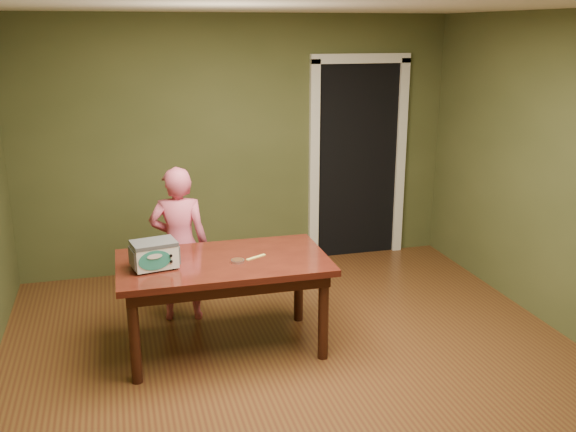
% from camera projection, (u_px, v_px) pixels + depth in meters
% --- Properties ---
extents(floor, '(5.00, 5.00, 0.00)m').
position_uv_depth(floor, '(310.00, 380.00, 4.64)').
color(floor, brown).
rests_on(floor, ground).
extents(room_shell, '(4.52, 5.02, 2.61)m').
position_uv_depth(room_shell, '(312.00, 147.00, 4.16)').
color(room_shell, '#4D522C').
rests_on(room_shell, ground).
extents(doorway, '(1.10, 0.66, 2.25)m').
position_uv_depth(doorway, '(348.00, 157.00, 7.25)').
color(doorway, black).
rests_on(doorway, ground).
extents(dining_table, '(1.61, 0.92, 0.75)m').
position_uv_depth(dining_table, '(223.00, 272.00, 4.93)').
color(dining_table, '#3B120D').
rests_on(dining_table, floor).
extents(toy_oven, '(0.37, 0.28, 0.21)m').
position_uv_depth(toy_oven, '(154.00, 254.00, 4.70)').
color(toy_oven, '#4C4F54').
rests_on(toy_oven, dining_table).
extents(baking_pan, '(0.10, 0.10, 0.02)m').
position_uv_depth(baking_pan, '(238.00, 261.00, 4.84)').
color(baking_pan, silver).
rests_on(baking_pan, dining_table).
extents(spatula, '(0.17, 0.11, 0.01)m').
position_uv_depth(spatula, '(256.00, 257.00, 4.94)').
color(spatula, '#FBED6D').
rests_on(spatula, dining_table).
extents(child, '(0.54, 0.40, 1.35)m').
position_uv_depth(child, '(179.00, 244.00, 5.47)').
color(child, '#D95978').
rests_on(child, floor).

